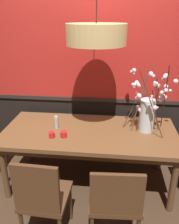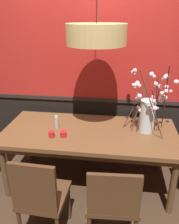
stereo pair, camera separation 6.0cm
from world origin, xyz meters
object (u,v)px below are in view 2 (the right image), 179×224
object	(u,v)px
condiment_bottle	(57,122)
pendant_lamp	(96,34)
candle_holder_nearer_center	(63,134)
chair_near_side_left	(41,196)
vase_with_blossoms	(148,111)
chair_far_side_right	(115,120)
dining_table	(90,137)
candle_holder_nearer_edge	(51,134)
chair_near_side_right	(113,202)
chair_far_side_left	(75,117)

from	to	relation	value
condiment_bottle	pendant_lamp	size ratio (longest dim) A/B	0.15
candle_holder_nearer_center	condiment_bottle	size ratio (longest dim) A/B	0.50
chair_near_side_left	vase_with_blossoms	xyz separation A→B (m)	(0.99, 0.97, 0.47)
chair_near_side_left	chair_far_side_right	xyz separation A→B (m)	(0.60, 1.76, -0.03)
chair_near_side_left	condiment_bottle	size ratio (longest dim) A/B	5.93
dining_table	condiment_bottle	xyz separation A→B (m)	(-0.40, 0.03, 0.16)
pendant_lamp	candle_holder_nearer_edge	bearing A→B (deg)	-151.70
chair_near_side_left	chair_near_side_right	xyz separation A→B (m)	(0.64, 0.02, -0.01)
vase_with_blossoms	condiment_bottle	world-z (taller)	vase_with_blossoms
dining_table	condiment_bottle	world-z (taller)	condiment_bottle
chair_far_side_left	chair_near_side_left	size ratio (longest dim) A/B	0.96
dining_table	vase_with_blossoms	world-z (taller)	vase_with_blossoms
dining_table	chair_near_side_left	size ratio (longest dim) A/B	2.18
dining_table	chair_near_side_left	bearing A→B (deg)	-110.06
vase_with_blossoms	condiment_bottle	xyz separation A→B (m)	(-1.07, -0.07, -0.17)
chair_near_side_left	vase_with_blossoms	distance (m)	1.46
chair_near_side_right	candle_holder_nearer_edge	bearing A→B (deg)	138.20
dining_table	chair_near_side_right	world-z (taller)	chair_near_side_right
chair_near_side_left	candle_holder_nearer_edge	world-z (taller)	chair_near_side_left
candle_holder_nearer_center	chair_near_side_right	bearing A→B (deg)	-48.56
chair_far_side_left	vase_with_blossoms	world-z (taller)	vase_with_blossoms
chair_near_side_right	pendant_lamp	world-z (taller)	pendant_lamp
chair_far_side_right	vase_with_blossoms	size ratio (longest dim) A/B	1.04
chair_far_side_right	candle_holder_nearer_center	distance (m)	1.23
candle_holder_nearer_edge	pendant_lamp	size ratio (longest dim) A/B	0.07
dining_table	chair_far_side_right	size ratio (longest dim) A/B	2.36
chair_near_side_left	vase_with_blossoms	size ratio (longest dim) A/B	1.13
chair_near_side_right	chair_far_side_right	distance (m)	1.73
dining_table	chair_far_side_right	distance (m)	0.94
chair_far_side_left	chair_far_side_right	distance (m)	0.63
chair_near_side_left	condiment_bottle	distance (m)	0.96
chair_near_side_left	chair_near_side_right	distance (m)	0.64
candle_holder_nearer_center	candle_holder_nearer_edge	xyz separation A→B (m)	(-0.13, -0.03, 0.00)
dining_table	candle_holder_nearer_center	bearing A→B (deg)	-146.39
chair_near_side_left	candle_holder_nearer_center	world-z (taller)	chair_near_side_left
chair_near_side_left	candle_holder_nearer_center	distance (m)	0.74
chair_far_side_left	pendant_lamp	distance (m)	1.60
chair_far_side_left	chair_near_side_right	world-z (taller)	chair_far_side_left
chair_far_side_right	candle_holder_nearer_edge	size ratio (longest dim) A/B	12.16
vase_with_blossoms	candle_holder_nearer_edge	world-z (taller)	vase_with_blossoms
chair_far_side_left	vase_with_blossoms	xyz separation A→B (m)	(1.01, -0.77, 0.47)
dining_table	pendant_lamp	bearing A→B (deg)	34.29
chair_near_side_right	candle_holder_nearer_center	world-z (taller)	chair_near_side_right
candle_holder_nearer_center	condiment_bottle	distance (m)	0.25
candle_holder_nearer_edge	condiment_bottle	bearing A→B (deg)	90.78
chair_far_side_left	chair_near_side_left	distance (m)	1.74
chair_far_side_right	candle_holder_nearer_center	size ratio (longest dim) A/B	11.04
vase_with_blossoms	condiment_bottle	bearing A→B (deg)	-176.40
chair_far_side_left	condiment_bottle	bearing A→B (deg)	-93.92
dining_table	chair_near_side_right	size ratio (longest dim) A/B	2.31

